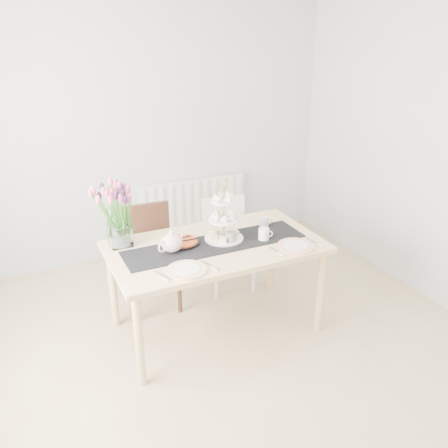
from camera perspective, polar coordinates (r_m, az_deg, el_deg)
name	(u,v)px	position (r m, az deg, el deg)	size (l,w,h in m)	color
room_shell	(248,205)	(2.82, 2.88, 2.35)	(4.50, 4.50, 4.50)	tan
radiator	(193,207)	(5.18, -3.77, 2.10)	(1.20, 0.08, 0.60)	white
dining_table	(216,253)	(3.62, -1.02, -3.57)	(1.60, 0.90, 0.75)	tan
chair_brown	(149,249)	(4.10, -9.04, -2.98)	(0.46, 0.46, 0.88)	#351C13
chair_white	(227,236)	(4.40, 0.32, -1.45)	(0.45, 0.45, 0.82)	white
table_runner	(215,244)	(3.59, -1.03, -2.42)	(1.40, 0.35, 0.01)	black
tulip_vase	(117,205)	(3.54, -12.74, 2.23)	(0.59, 0.59, 0.50)	silver
cake_stand	(224,225)	(3.61, -0.01, -0.09)	(0.30, 0.30, 0.44)	gold
teapot	(172,243)	(3.45, -6.29, -2.26)	(0.25, 0.20, 0.16)	white
cream_jug	(264,222)	(3.91, 4.84, 0.30)	(0.08, 0.08, 0.08)	silver
tart_tin	(182,242)	(3.60, -5.13, -2.21)	(0.27, 0.27, 0.03)	black
mug_grey	(231,238)	(3.59, 0.87, -1.66)	(0.08, 0.08, 0.09)	slate
mug_white	(264,234)	(3.65, 4.80, -1.25)	(0.08, 0.08, 0.10)	white
plate_left	(187,270)	(3.22, -4.49, -5.52)	(0.28, 0.28, 0.01)	white
plate_right	(296,246)	(3.59, 8.62, -2.64)	(0.28, 0.28, 0.01)	white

